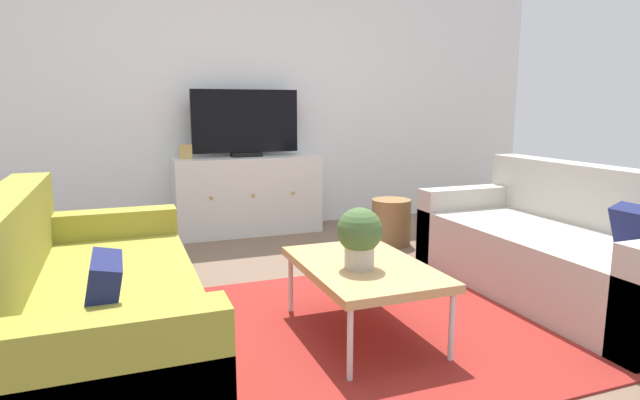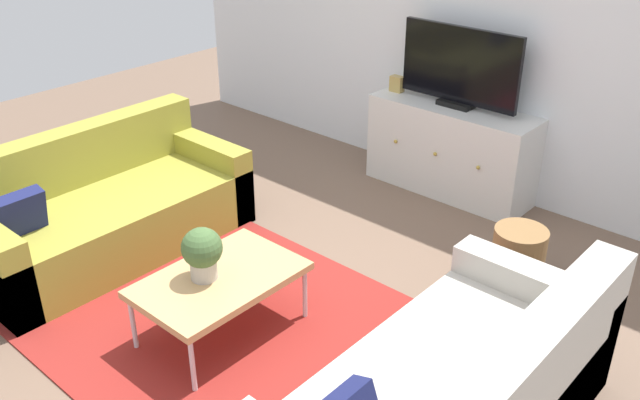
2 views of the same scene
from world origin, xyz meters
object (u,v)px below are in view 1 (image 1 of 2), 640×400
(mantel_clock, at_px, (185,152))
(wicker_basket, at_px, (391,222))
(coffee_table, at_px, (363,269))
(flat_screen_tv, at_px, (245,123))
(couch_right_side, at_px, (567,252))
(tv_console, at_px, (248,195))
(couch_left_side, at_px, (76,314))
(potted_plant, at_px, (360,235))

(mantel_clock, height_order, wicker_basket, mantel_clock)
(wicker_basket, bearing_deg, mantel_clock, 151.73)
(coffee_table, height_order, flat_screen_tv, flat_screen_tv)
(couch_right_side, bearing_deg, tv_console, 122.82)
(couch_left_side, distance_m, couch_right_side, 2.88)
(potted_plant, bearing_deg, couch_left_side, 172.72)
(coffee_table, bearing_deg, wicker_basket, 57.17)
(coffee_table, bearing_deg, mantel_clock, 103.48)
(tv_console, bearing_deg, mantel_clock, 180.00)
(couch_right_side, xyz_separation_m, wicker_basket, (-0.46, 1.50, -0.08))
(couch_right_side, distance_m, wicker_basket, 1.57)
(couch_right_side, bearing_deg, coffee_table, -175.91)
(tv_console, relative_size, wicker_basket, 3.40)
(flat_screen_tv, distance_m, mantel_clock, 0.61)
(couch_left_side, height_order, potted_plant, couch_left_side)
(couch_left_side, distance_m, wicker_basket, 2.84)
(coffee_table, relative_size, wicker_basket, 2.33)
(couch_left_side, bearing_deg, wicker_basket, 31.82)
(tv_console, bearing_deg, flat_screen_tv, 90.00)
(couch_left_side, bearing_deg, mantel_clock, 71.74)
(potted_plant, xyz_separation_m, mantel_clock, (-0.54, 2.54, 0.23))
(couch_left_side, distance_m, tv_console, 2.73)
(flat_screen_tv, distance_m, wicker_basket, 1.63)
(potted_plant, bearing_deg, couch_right_side, 6.24)
(mantel_clock, bearing_deg, potted_plant, -77.94)
(coffee_table, bearing_deg, potted_plant, -129.57)
(flat_screen_tv, height_order, mantel_clock, flat_screen_tv)
(flat_screen_tv, bearing_deg, couch_right_side, -57.40)
(mantel_clock, distance_m, wicker_basket, 1.94)
(couch_right_side, xyz_separation_m, potted_plant, (-1.55, -0.17, 0.29))
(coffee_table, relative_size, flat_screen_tv, 0.93)
(couch_right_side, height_order, potted_plant, couch_right_side)
(tv_console, height_order, mantel_clock, mantel_clock)
(wicker_basket, bearing_deg, potted_plant, -123.10)
(couch_left_side, bearing_deg, tv_console, 60.49)
(couch_right_side, relative_size, coffee_table, 2.04)
(coffee_table, xyz_separation_m, flat_screen_tv, (-0.03, 2.50, 0.68))
(tv_console, relative_size, mantel_clock, 10.47)
(mantel_clock, bearing_deg, couch_right_side, -48.62)
(couch_right_side, height_order, wicker_basket, couch_right_side)
(coffee_table, distance_m, tv_console, 2.48)
(mantel_clock, xyz_separation_m, wicker_basket, (1.63, -0.88, -0.60))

